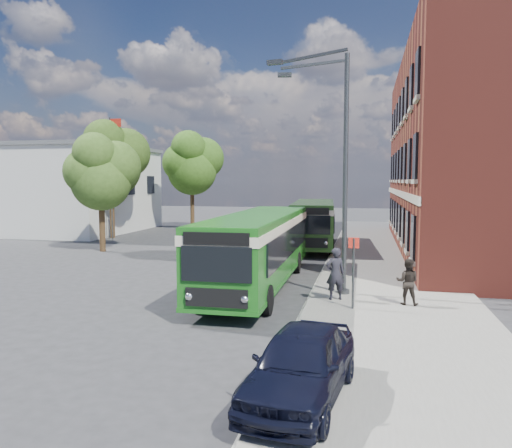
% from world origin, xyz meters
% --- Properties ---
extents(ground, '(120.00, 120.00, 0.00)m').
position_xyz_m(ground, '(0.00, 0.00, 0.00)').
color(ground, '#2B2B2E').
rests_on(ground, ground).
extents(pavement, '(6.00, 48.00, 0.15)m').
position_xyz_m(pavement, '(7.00, 8.00, 0.07)').
color(pavement, gray).
rests_on(pavement, ground).
extents(kerb_line, '(0.12, 48.00, 0.01)m').
position_xyz_m(kerb_line, '(3.95, 8.00, 0.01)').
color(kerb_line, beige).
rests_on(kerb_line, ground).
extents(brick_office, '(12.10, 26.00, 14.20)m').
position_xyz_m(brick_office, '(14.00, 12.00, 6.97)').
color(brick_office, maroon).
rests_on(brick_office, ground).
extents(white_building, '(9.40, 13.40, 7.30)m').
position_xyz_m(white_building, '(-18.00, 18.00, 3.66)').
color(white_building, silver).
rests_on(white_building, ground).
extents(flagpole, '(0.95, 0.10, 9.00)m').
position_xyz_m(flagpole, '(-12.45, 13.00, 4.94)').
color(flagpole, '#333638').
rests_on(flagpole, ground).
extents(street_lamp, '(2.96, 2.38, 9.00)m').
position_xyz_m(street_lamp, '(4.84, -2.00, 4.79)').
color(street_lamp, '#333638').
rests_on(street_lamp, ground).
extents(bus_stop_sign, '(0.35, 0.08, 2.52)m').
position_xyz_m(bus_stop_sign, '(5.60, -4.20, 1.51)').
color(bus_stop_sign, '#333638').
rests_on(bus_stop_sign, ground).
extents(bus_front, '(2.74, 12.53, 3.02)m').
position_xyz_m(bus_front, '(1.66, -0.80, 1.83)').
color(bus_front, '#1A6318').
rests_on(bus_front, ground).
extents(bus_rear, '(3.27, 10.44, 3.02)m').
position_xyz_m(bus_rear, '(2.64, 11.70, 1.83)').
color(bus_rear, '#2B591E').
rests_on(bus_rear, ground).
extents(parked_car, '(2.19, 4.30, 1.40)m').
position_xyz_m(parked_car, '(4.80, -11.43, 0.85)').
color(parked_car, black).
rests_on(parked_car, pavement).
extents(pedestrian_a, '(0.79, 0.65, 1.87)m').
position_xyz_m(pedestrian_a, '(4.94, -3.06, 1.09)').
color(pedestrian_a, black).
rests_on(pedestrian_a, pavement).
extents(pedestrian_b, '(0.86, 0.71, 1.59)m').
position_xyz_m(pedestrian_b, '(7.40, -3.26, 0.94)').
color(pedestrian_b, black).
rests_on(pedestrian_b, pavement).
extents(tree_left, '(4.31, 4.10, 7.27)m').
position_xyz_m(tree_left, '(-9.93, 7.08, 4.93)').
color(tree_left, '#362513').
rests_on(tree_left, ground).
extents(tree_mid, '(5.28, 5.02, 8.91)m').
position_xyz_m(tree_mid, '(-12.95, 13.91, 6.05)').
color(tree_mid, '#362513').
rests_on(tree_mid, ground).
extents(tree_right, '(5.21, 4.96, 8.80)m').
position_xyz_m(tree_right, '(-9.38, 22.00, 5.97)').
color(tree_right, '#362513').
rests_on(tree_right, ground).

